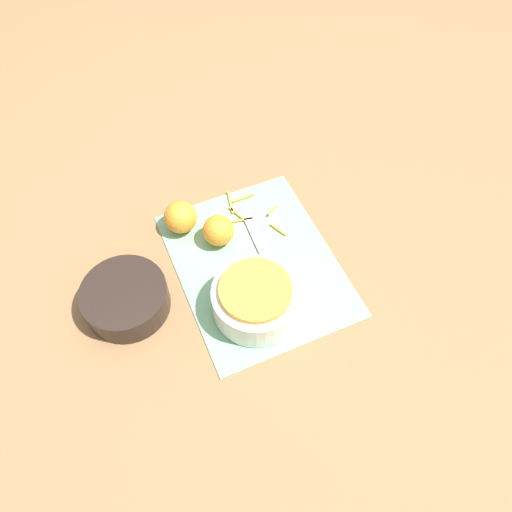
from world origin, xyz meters
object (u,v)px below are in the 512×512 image
(knife, at_px, (270,264))
(orange_left, at_px, (218,230))
(bowl_speckled, at_px, (256,299))
(bowl_dark, at_px, (126,299))
(orange_right, at_px, (181,217))

(knife, relative_size, orange_left, 3.25)
(bowl_speckled, distance_m, bowl_dark, 0.28)
(orange_left, xyz_separation_m, orange_right, (0.07, 0.07, 0.00))
(orange_left, bearing_deg, bowl_dark, 108.77)
(orange_left, relative_size, orange_right, 0.95)
(bowl_speckled, distance_m, orange_right, 0.29)
(bowl_speckled, distance_m, orange_left, 0.21)
(bowl_dark, relative_size, knife, 0.77)
(orange_left, bearing_deg, knife, -145.54)
(bowl_speckled, relative_size, knife, 0.77)
(orange_right, bearing_deg, knife, -141.60)
(bowl_speckled, height_order, orange_right, bowl_speckled)
(bowl_dark, bearing_deg, orange_left, -71.23)
(knife, bearing_deg, bowl_dark, 87.52)
(orange_right, bearing_deg, orange_left, -135.98)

